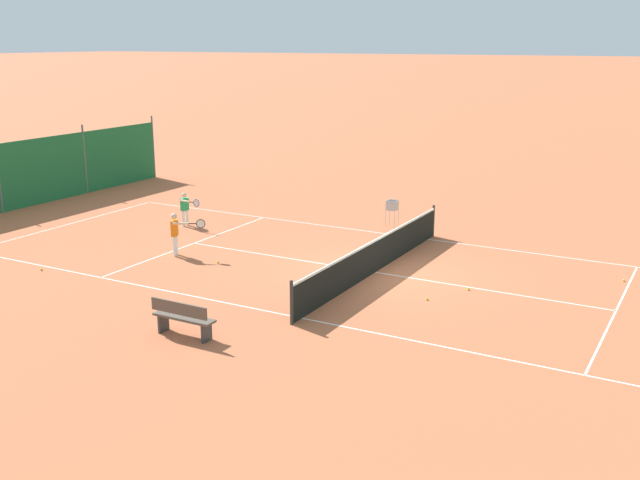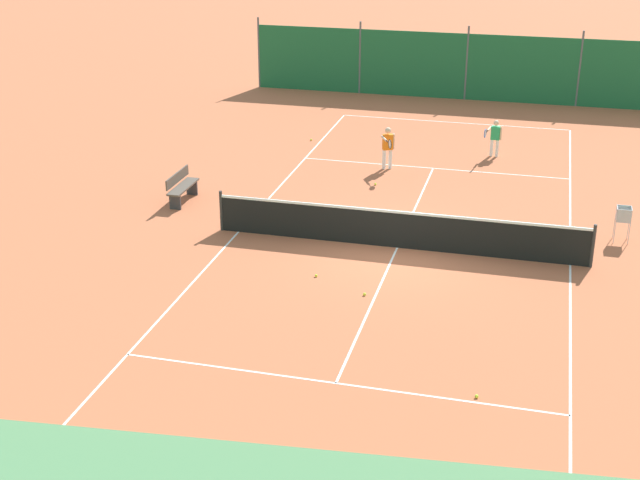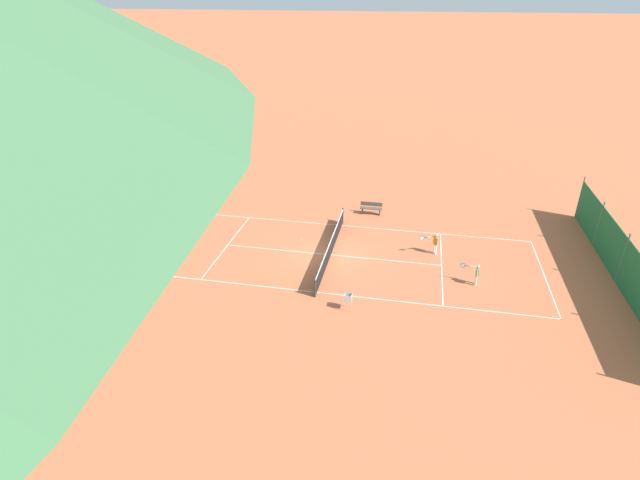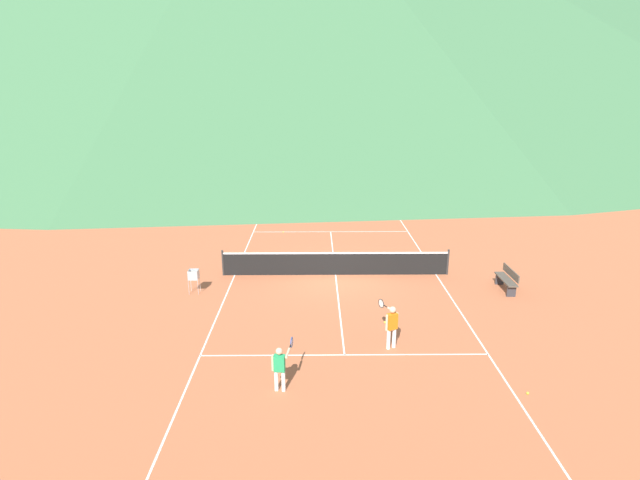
# 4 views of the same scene
# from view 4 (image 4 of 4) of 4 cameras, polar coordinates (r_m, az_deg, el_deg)

# --- Properties ---
(ground_plane) EXTENTS (600.00, 600.00, 0.00)m
(ground_plane) POSITION_cam_4_polar(r_m,az_deg,el_deg) (20.35, 1.78, -3.99)
(ground_plane) COLOR #B7603D
(court_line_markings) EXTENTS (8.25, 23.85, 0.01)m
(court_line_markings) POSITION_cam_4_polar(r_m,az_deg,el_deg) (20.35, 1.78, -3.98)
(court_line_markings) COLOR white
(court_line_markings) RESTS_ON ground
(tennis_net) EXTENTS (9.18, 0.08, 1.06)m
(tennis_net) POSITION_cam_4_polar(r_m,az_deg,el_deg) (20.18, 1.80, -2.67)
(tennis_net) COLOR #2D2D2D
(tennis_net) RESTS_ON ground
(windscreen_fence_far) EXTENTS (17.28, 0.08, 2.90)m
(windscreen_fence_far) POSITION_cam_4_polar(r_m,az_deg,el_deg) (35.02, 0.78, 7.10)
(windscreen_fence_far) COLOR #1E6038
(windscreen_fence_far) RESTS_ON ground
(player_near_baseline) EXTENTS (0.50, 0.98, 1.19)m
(player_near_baseline) POSITION_cam_4_polar(r_m,az_deg,el_deg) (12.77, -4.56, -14.04)
(player_near_baseline) COLOR white
(player_near_baseline) RESTS_ON ground
(player_near_service) EXTENTS (0.49, 1.10, 1.31)m
(player_near_service) POSITION_cam_4_polar(r_m,az_deg,el_deg) (14.72, 8.15, -9.43)
(player_near_service) COLOR white
(player_near_service) RESTS_ON ground
(tennis_ball_by_net_right) EXTENTS (0.07, 0.07, 0.07)m
(tennis_ball_by_net_right) POSITION_cam_4_polar(r_m,az_deg,el_deg) (22.98, 2.09, -1.44)
(tennis_ball_by_net_right) COLOR #CCE033
(tennis_ball_by_net_right) RESTS_ON ground
(tennis_ball_near_corner) EXTENTS (0.07, 0.07, 0.07)m
(tennis_ball_near_corner) POSITION_cam_4_polar(r_m,az_deg,el_deg) (26.31, -4.22, 0.91)
(tennis_ball_near_corner) COLOR #CCE033
(tennis_ball_near_corner) RESTS_ON ground
(tennis_ball_alley_left) EXTENTS (0.07, 0.07, 0.07)m
(tennis_ball_alley_left) POSITION_cam_4_polar(r_m,az_deg,el_deg) (13.89, 22.65, -15.85)
(tennis_ball_alley_left) COLOR #CCE033
(tennis_ball_alley_left) RESTS_ON ground
(tennis_ball_mid_court) EXTENTS (0.07, 0.07, 0.07)m
(tennis_ball_mid_court) POSITION_cam_4_polar(r_m,az_deg,el_deg) (16.43, 7.44, -9.31)
(tennis_ball_mid_court) COLOR #CCE033
(tennis_ball_mid_court) RESTS_ON ground
(tennis_ball_far_corner) EXTENTS (0.07, 0.07, 0.07)m
(tennis_ball_far_corner) POSITION_cam_4_polar(r_m,az_deg,el_deg) (22.44, 5.38, -1.95)
(tennis_ball_far_corner) COLOR #CCE033
(tennis_ball_far_corner) RESTS_ON ground
(tennis_ball_alley_right) EXTENTS (0.07, 0.07, 0.07)m
(tennis_ball_alley_right) POSITION_cam_4_polar(r_m,az_deg,el_deg) (28.68, 1.86, 2.29)
(tennis_ball_alley_right) COLOR #CCE033
(tennis_ball_alley_right) RESTS_ON ground
(ball_hopper) EXTENTS (0.36, 0.36, 0.89)m
(ball_hopper) POSITION_cam_4_polar(r_m,az_deg,el_deg) (18.95, -14.25, -4.02)
(ball_hopper) COLOR #B7B7BC
(ball_hopper) RESTS_ON ground
(courtside_bench) EXTENTS (0.36, 1.50, 0.84)m
(courtside_bench) POSITION_cam_4_polar(r_m,az_deg,el_deg) (19.92, 20.61, -4.20)
(courtside_bench) COLOR #51473D
(courtside_bench) RESTS_ON ground
(alpine_chalet) EXTENTS (13.00, 10.00, 11.20)m
(alpine_chalet) POSITION_cam_4_polar(r_m,az_deg,el_deg) (59.37, 10.11, 15.23)
(alpine_chalet) COLOR tan
(alpine_chalet) RESTS_ON ground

